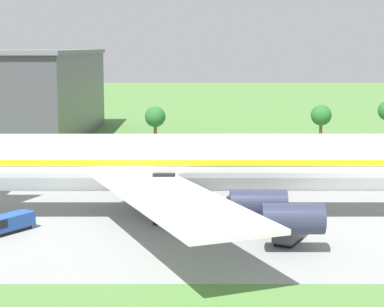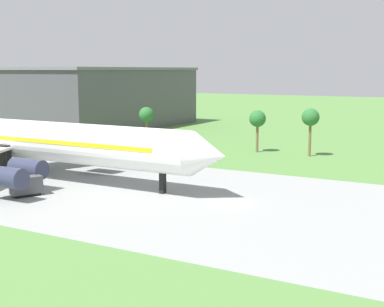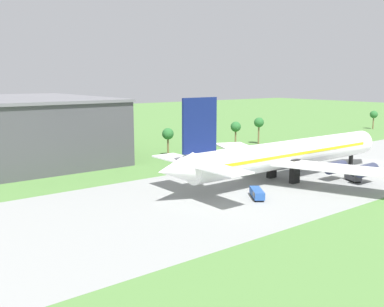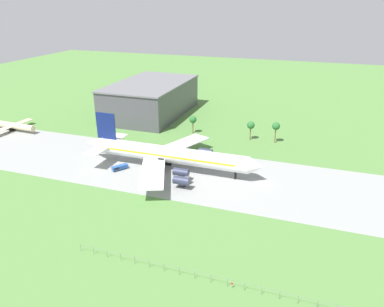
# 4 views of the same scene
# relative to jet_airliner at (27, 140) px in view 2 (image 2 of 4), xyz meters

# --- Properties ---
(ground_plane) EXTENTS (600.00, 600.00, 0.00)m
(ground_plane) POSITION_rel_jet_airliner_xyz_m (37.84, -0.67, -6.16)
(ground_plane) COLOR #517F3D
(taxiway_strip) EXTENTS (320.00, 44.00, 0.02)m
(taxiway_strip) POSITION_rel_jet_airliner_xyz_m (37.84, -0.67, -6.15)
(taxiway_strip) COLOR gray
(taxiway_strip) RESTS_ON ground_plane
(jet_airliner) EXTENTS (73.61, 57.30, 20.28)m
(jet_airliner) POSITION_rel_jet_airliner_xyz_m (0.00, 0.00, 0.00)
(jet_airliner) COLOR white
(jet_airliner) RESTS_ON ground_plane
(baggage_tug) EXTENTS (3.65, 4.70, 2.81)m
(baggage_tug) POSITION_rel_jet_airliner_xyz_m (10.68, -10.85, -4.65)
(baggage_tug) COLOR black
(baggage_tug) RESTS_ON ground_plane
(terminal_building) EXTENTS (36.72, 61.20, 18.42)m
(terminal_building) POSITION_rel_jet_airliner_xyz_m (-38.68, 66.92, 3.07)
(terminal_building) COLOR #47474C
(terminal_building) RESTS_ON ground_plane
(palm_tree_row) EXTENTS (122.55, 3.60, 9.90)m
(palm_tree_row) POSITION_rel_jet_airliner_xyz_m (41.92, 43.25, 1.04)
(palm_tree_row) COLOR brown
(palm_tree_row) RESTS_ON ground_plane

